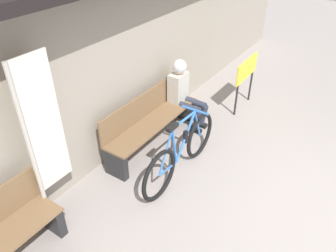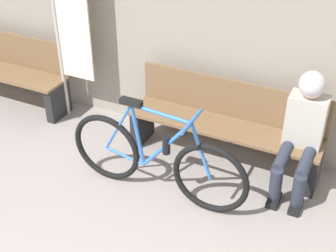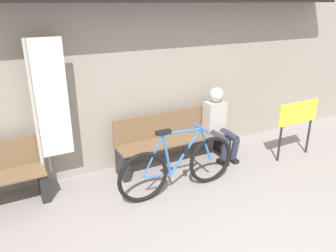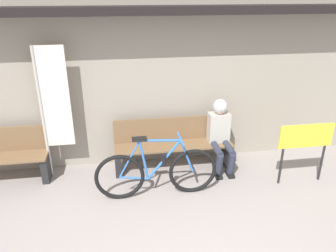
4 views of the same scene
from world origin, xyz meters
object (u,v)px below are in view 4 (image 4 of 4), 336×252
object	(u,v)px
park_bench_near	(173,145)
banner_pole	(52,103)
person_seated	(220,130)
bicycle	(157,172)
signboard	(306,140)

from	to	relation	value
park_bench_near	banner_pole	bearing A→B (deg)	178.60
person_seated	banner_pole	bearing A→B (deg)	176.30
bicycle	banner_pole	world-z (taller)	banner_pole
signboard	park_bench_near	bearing A→B (deg)	157.71
bicycle	signboard	world-z (taller)	signboard
banner_pole	bicycle	bearing A→B (deg)	-29.61
park_bench_near	bicycle	distance (m)	0.86
bicycle	person_seated	size ratio (longest dim) A/B	1.50
bicycle	person_seated	world-z (taller)	person_seated
banner_pole	person_seated	bearing A→B (deg)	-3.70
park_bench_near	banner_pole	distance (m)	2.00
park_bench_near	person_seated	distance (m)	0.80
person_seated	banner_pole	xyz separation A→B (m)	(-2.57, 0.17, 0.55)
bicycle	signboard	bearing A→B (deg)	0.51
banner_pole	signboard	bearing A→B (deg)	-12.34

